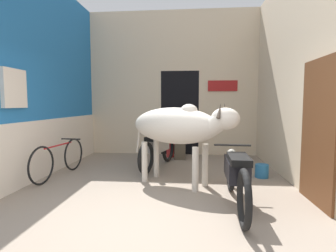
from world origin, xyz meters
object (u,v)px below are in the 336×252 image
(cow, at_px, (178,126))
(bicycle, at_px, (59,159))
(motorcycle_far, at_px, (158,148))
(motorcycle_near, at_px, (236,174))
(plastic_stool, at_px, (170,149))
(shopkeeper_seated, at_px, (180,135))
(bucket, at_px, (262,171))

(cow, relative_size, bicycle, 1.16)
(motorcycle_far, relative_size, bicycle, 1.08)
(cow, xyz_separation_m, bicycle, (-2.40, 0.29, -0.69))
(motorcycle_near, height_order, plastic_stool, motorcycle_near)
(motorcycle_near, distance_m, shopkeeper_seated, 3.32)
(motorcycle_far, bearing_deg, cow, -66.94)
(shopkeeper_seated, xyz_separation_m, plastic_stool, (-0.28, 0.19, -0.43))
(cow, bearing_deg, motorcycle_near, -47.29)
(cow, bearing_deg, bucket, 19.94)
(cow, distance_m, motorcycle_near, 1.42)
(bicycle, bearing_deg, motorcycle_near, -20.71)
(bucket, bearing_deg, bicycle, -175.71)
(shopkeeper_seated, height_order, plastic_stool, shopkeeper_seated)
(plastic_stool, bearing_deg, bicycle, -133.91)
(shopkeeper_seated, bearing_deg, cow, -88.47)
(bicycle, bearing_deg, bucket, 4.29)
(cow, height_order, motorcycle_near, cow)
(cow, height_order, plastic_stool, cow)
(shopkeeper_seated, bearing_deg, motorcycle_near, -73.63)
(motorcycle_far, xyz_separation_m, shopkeeper_seated, (0.46, 1.01, 0.20))
(cow, height_order, motorcycle_far, cow)
(bucket, bearing_deg, motorcycle_far, 163.61)
(shopkeeper_seated, relative_size, plastic_stool, 3.16)
(motorcycle_near, bearing_deg, motorcycle_far, 122.73)
(cow, distance_m, bucket, 1.97)
(bicycle, xyz_separation_m, plastic_stool, (2.06, 2.13, -0.15))
(motorcycle_far, bearing_deg, motorcycle_near, -57.27)
(motorcycle_near, relative_size, bicycle, 1.17)
(bucket, bearing_deg, shopkeeper_seated, 135.84)
(motorcycle_far, distance_m, bucket, 2.27)
(motorcycle_far, bearing_deg, bucket, -16.39)
(bucket, bearing_deg, plastic_stool, 137.12)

